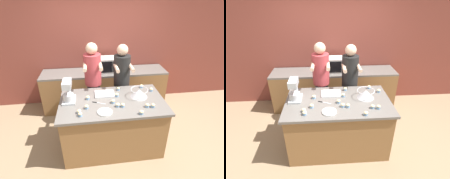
# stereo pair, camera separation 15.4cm
# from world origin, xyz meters

# --- Properties ---
(ground_plane) EXTENTS (16.00, 16.00, 0.00)m
(ground_plane) POSITION_xyz_m (0.00, 0.00, 0.00)
(ground_plane) COLOR #937A5B
(back_wall) EXTENTS (10.00, 0.06, 2.70)m
(back_wall) POSITION_xyz_m (0.00, 1.65, 1.35)
(back_wall) COLOR brown
(back_wall) RESTS_ON ground_plane
(island_counter) EXTENTS (1.68, 0.97, 0.92)m
(island_counter) POSITION_xyz_m (0.00, 0.00, 0.46)
(island_counter) COLOR olive
(island_counter) RESTS_ON ground_plane
(back_counter) EXTENTS (2.80, 0.60, 0.90)m
(back_counter) POSITION_xyz_m (0.00, 1.30, 0.45)
(back_counter) COLOR olive
(back_counter) RESTS_ON ground_plane
(person_left) EXTENTS (0.33, 0.50, 1.70)m
(person_left) POSITION_xyz_m (-0.28, 0.66, 0.90)
(person_left) COLOR #33384C
(person_left) RESTS_ON ground_plane
(person_right) EXTENTS (0.33, 0.50, 1.66)m
(person_right) POSITION_xyz_m (0.27, 0.66, 0.88)
(person_right) COLOR brown
(person_right) RESTS_ON ground_plane
(stand_mixer) EXTENTS (0.20, 0.30, 0.36)m
(stand_mixer) POSITION_xyz_m (-0.69, 0.09, 1.08)
(stand_mixer) COLOR #B2B7BC
(stand_mixer) RESTS_ON island_counter
(mixing_bowl) EXTENTS (0.29, 0.29, 0.14)m
(mixing_bowl) POSITION_xyz_m (0.46, 0.07, 0.99)
(mixing_bowl) COLOR #BCBCC1
(mixing_bowl) RESTS_ON island_counter
(baking_tray) EXTENTS (0.33, 0.24, 0.04)m
(baking_tray) POSITION_xyz_m (-0.10, 0.22, 0.94)
(baking_tray) COLOR silver
(baking_tray) RESTS_ON island_counter
(microwave_oven) EXTENTS (0.52, 0.34, 0.32)m
(microwave_oven) POSITION_xyz_m (0.02, 1.30, 1.06)
(microwave_oven) COLOR silver
(microwave_oven) RESTS_ON back_counter
(small_plate) EXTENTS (0.21, 0.21, 0.02)m
(small_plate) POSITION_xyz_m (-0.15, -0.30, 0.93)
(small_plate) COLOR white
(small_plate) RESTS_ON island_counter
(knife) EXTENTS (0.21, 0.11, 0.01)m
(knife) POSITION_xyz_m (-0.23, -0.03, 0.92)
(knife) COLOR #BCBCC1
(knife) RESTS_ON island_counter
(cupcake_0) EXTENTS (0.06, 0.06, 0.06)m
(cupcake_0) POSITION_xyz_m (0.59, 0.39, 0.95)
(cupcake_0) COLOR #759EC6
(cupcake_0) RESTS_ON island_counter
(cupcake_1) EXTENTS (0.06, 0.06, 0.06)m
(cupcake_1) POSITION_xyz_m (-0.39, 0.10, 0.95)
(cupcake_1) COLOR #759EC6
(cupcake_1) RESTS_ON island_counter
(cupcake_2) EXTENTS (0.06, 0.06, 0.06)m
(cupcake_2) POSITION_xyz_m (0.06, -0.18, 0.95)
(cupcake_2) COLOR #759EC6
(cupcake_2) RESTS_ON island_counter
(cupcake_3) EXTENTS (0.06, 0.06, 0.06)m
(cupcake_3) POSITION_xyz_m (0.50, -0.25, 0.95)
(cupcake_3) COLOR #759EC6
(cupcake_3) RESTS_ON island_counter
(cupcake_4) EXTENTS (0.06, 0.06, 0.06)m
(cupcake_4) POSITION_xyz_m (-0.52, -0.27, 0.95)
(cupcake_4) COLOR #759EC6
(cupcake_4) RESTS_ON island_counter
(cupcake_5) EXTENTS (0.06, 0.06, 0.06)m
(cupcake_5) POSITION_xyz_m (0.36, -0.41, 0.95)
(cupcake_5) COLOR #759EC6
(cupcake_5) RESTS_ON island_counter
(cupcake_6) EXTENTS (0.06, 0.06, 0.06)m
(cupcake_6) POSITION_xyz_m (0.09, 0.13, 0.95)
(cupcake_6) COLOR #759EC6
(cupcake_6) RESTS_ON island_counter
(cupcake_7) EXTENTS (0.06, 0.06, 0.06)m
(cupcake_7) POSITION_xyz_m (0.00, -0.06, 0.95)
(cupcake_7) COLOR #759EC6
(cupcake_7) RESTS_ON island_counter
(cupcake_8) EXTENTS (0.06, 0.06, 0.06)m
(cupcake_8) POSITION_xyz_m (-0.41, -0.16, 0.95)
(cupcake_8) COLOR #759EC6
(cupcake_8) RESTS_ON island_counter
(cupcake_9) EXTENTS (0.06, 0.06, 0.06)m
(cupcake_9) POSITION_xyz_m (0.15, 0.34, 0.95)
(cupcake_9) COLOR #759EC6
(cupcake_9) RESTS_ON island_counter
(cupcake_10) EXTENTS (0.06, 0.06, 0.06)m
(cupcake_10) POSITION_xyz_m (0.58, -0.26, 0.95)
(cupcake_10) COLOR #759EC6
(cupcake_10) RESTS_ON island_counter
(cupcake_11) EXTENTS (0.06, 0.06, 0.06)m
(cupcake_11) POSITION_xyz_m (0.72, 0.23, 0.95)
(cupcake_11) COLOR #759EC6
(cupcake_11) RESTS_ON island_counter
(cupcake_12) EXTENTS (0.06, 0.06, 0.06)m
(cupcake_12) POSITION_xyz_m (-0.50, -0.34, 0.95)
(cupcake_12) COLOR #759EC6
(cupcake_12) RESTS_ON island_counter
(cupcake_13) EXTENTS (0.06, 0.06, 0.06)m
(cupcake_13) POSITION_xyz_m (0.13, -0.19, 0.95)
(cupcake_13) COLOR #759EC6
(cupcake_13) RESTS_ON island_counter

